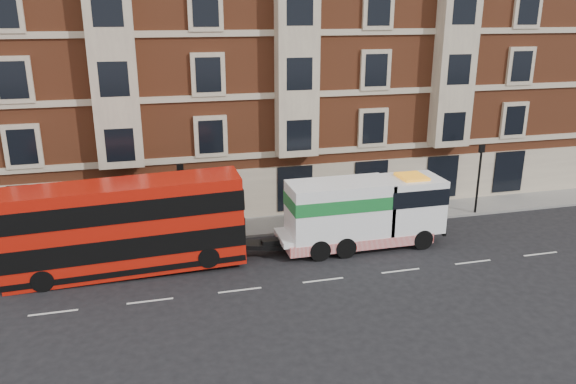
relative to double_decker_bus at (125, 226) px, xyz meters
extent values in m
plane|color=black|center=(8.90, -3.33, -2.39)|extent=(120.00, 120.00, 0.00)
cube|color=slate|center=(8.90, 4.17, -2.32)|extent=(90.00, 3.00, 0.15)
cube|color=brown|center=(9.40, 11.67, 6.61)|extent=(45.00, 12.00, 18.00)
cylinder|color=black|center=(2.90, 2.87, -0.24)|extent=(0.14, 0.14, 4.00)
cube|color=black|center=(2.90, 2.87, 1.86)|extent=(0.35, 0.15, 0.50)
cylinder|color=black|center=(20.90, 2.87, -0.24)|extent=(0.14, 0.14, 4.00)
cube|color=black|center=(20.90, 2.87, 1.86)|extent=(0.35, 0.15, 0.50)
cube|color=red|center=(0.00, 0.00, -0.06)|extent=(11.12, 2.48, 4.37)
cube|color=black|center=(0.00, 0.00, -0.71)|extent=(11.16, 2.54, 1.04)
cube|color=black|center=(0.00, 0.00, 1.08)|extent=(11.16, 2.54, 0.99)
cylinder|color=black|center=(-3.77, -1.12, -1.88)|extent=(1.03, 0.32, 1.03)
cylinder|color=black|center=(-3.77, 1.12, -1.88)|extent=(1.03, 0.32, 1.03)
cylinder|color=black|center=(3.77, -1.12, -1.58)|extent=(1.03, 0.32, 1.03)
cylinder|color=black|center=(3.77, 1.12, -1.58)|extent=(1.03, 0.32, 1.03)
cube|color=white|center=(12.00, 0.00, -1.45)|extent=(8.94, 2.28, 0.30)
cube|color=white|center=(14.88, 0.00, -0.16)|extent=(3.18, 2.48, 2.88)
cube|color=white|center=(10.81, 0.00, -0.11)|extent=(5.36, 2.48, 2.88)
cube|color=#1A7631|center=(10.81, 0.00, 0.39)|extent=(5.41, 2.52, 0.69)
cube|color=red|center=(11.80, 0.00, -1.80)|extent=(7.94, 2.54, 0.55)
cylinder|color=black|center=(15.18, -1.12, -1.85)|extent=(1.09, 0.35, 1.09)
cylinder|color=black|center=(15.18, 1.12, -1.85)|extent=(1.09, 0.35, 1.09)
cylinder|color=black|center=(10.81, -1.12, -1.85)|extent=(1.09, 0.40, 1.09)
cylinder|color=black|center=(10.81, 1.12, -1.85)|extent=(1.09, 0.40, 1.09)
cylinder|color=black|center=(9.42, -1.12, -1.85)|extent=(1.09, 0.40, 1.09)
cylinder|color=black|center=(9.42, 1.12, -1.85)|extent=(1.09, 0.40, 1.09)
cylinder|color=black|center=(-4.85, 1.16, -2.02)|extent=(0.78, 0.42, 0.75)
cylinder|color=black|center=(-5.31, 2.97, -2.02)|extent=(0.78, 0.42, 0.75)
imported|color=#201C38|center=(0.71, 4.36, -1.50)|extent=(0.65, 0.60, 1.50)
camera|label=1|loc=(1.25, -26.15, 9.79)|focal=35.00mm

